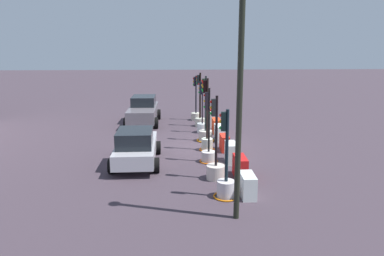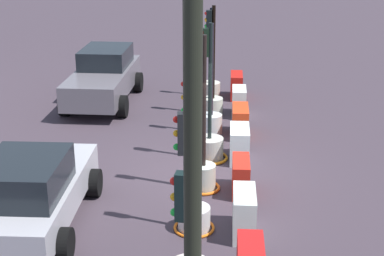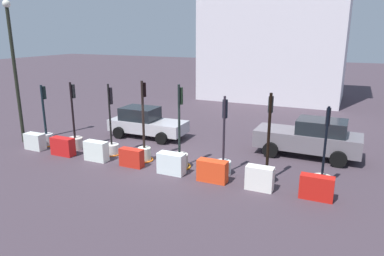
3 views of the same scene
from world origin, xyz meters
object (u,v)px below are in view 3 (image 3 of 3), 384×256
at_px(construction_barrier_0, 35,141).
at_px(car_silver_hatchback, 146,123).
at_px(construction_barrier_4, 171,163).
at_px(traffic_light_1, 75,138).
at_px(traffic_light_5, 223,160).
at_px(construction_barrier_7, 317,188).
at_px(traffic_light_0, 46,134).
at_px(traffic_light_6, 267,166).
at_px(traffic_light_2, 112,144).
at_px(construction_barrier_1, 63,146).
at_px(construction_barrier_3, 132,158).
at_px(traffic_light_3, 144,146).
at_px(car_grey_saloon, 310,138).
at_px(street_lamp_post, 14,63).
at_px(construction_barrier_6, 260,178).
at_px(construction_barrier_5, 212,171).
at_px(traffic_light_4, 180,156).
at_px(construction_barrier_2, 96,151).
at_px(traffic_light_7, 322,177).

height_order(construction_barrier_0, car_silver_hatchback, car_silver_hatchback).
bearing_deg(construction_barrier_4, traffic_light_1, 171.25).
height_order(traffic_light_5, construction_barrier_7, traffic_light_5).
distance_m(traffic_light_0, traffic_light_6, 10.99).
relative_size(traffic_light_2, construction_barrier_1, 2.90).
height_order(traffic_light_1, traffic_light_5, traffic_light_1).
bearing_deg(construction_barrier_3, traffic_light_6, 8.21).
distance_m(traffic_light_3, car_silver_hatchback, 3.75).
relative_size(traffic_light_0, car_grey_saloon, 0.65).
xyz_separation_m(traffic_light_1, car_grey_saloon, (10.40, 3.55, 0.32)).
height_order(construction_barrier_7, street_lamp_post, street_lamp_post).
bearing_deg(traffic_light_1, construction_barrier_6, -5.64).
bearing_deg(car_grey_saloon, traffic_light_6, -106.95).
bearing_deg(construction_barrier_6, street_lamp_post, 176.91).
bearing_deg(traffic_light_6, traffic_light_3, 179.39).
bearing_deg(construction_barrier_1, car_grey_saloon, 23.81).
bearing_deg(street_lamp_post, construction_barrier_1, -12.27).
distance_m(traffic_light_2, car_silver_hatchback, 3.15).
xyz_separation_m(traffic_light_1, construction_barrier_4, (5.68, -0.87, -0.12)).
bearing_deg(construction_barrier_4, traffic_light_5, 22.41).
height_order(construction_barrier_3, construction_barrier_6, construction_barrier_6).
bearing_deg(construction_barrier_5, traffic_light_5, 80.72).
bearing_deg(construction_barrier_7, construction_barrier_0, -179.86).
xyz_separation_m(traffic_light_0, traffic_light_2, (3.79, 0.21, -0.05)).
distance_m(traffic_light_5, car_silver_hatchback, 6.47).
height_order(traffic_light_0, construction_barrier_6, traffic_light_0).
distance_m(construction_barrier_7, car_grey_saloon, 4.49).
bearing_deg(construction_barrier_0, construction_barrier_7, 0.14).
distance_m(traffic_light_0, construction_barrier_0, 0.76).
distance_m(traffic_light_3, traffic_light_4, 1.76).
distance_m(traffic_light_2, construction_barrier_4, 3.70).
distance_m(traffic_light_5, construction_barrier_1, 7.47).
height_order(traffic_light_6, car_grey_saloon, traffic_light_6).
height_order(traffic_light_0, car_grey_saloon, traffic_light_0).
xyz_separation_m(traffic_light_0, construction_barrier_4, (7.37, -0.73, -0.12)).
bearing_deg(traffic_light_0, construction_barrier_0, -88.85).
xyz_separation_m(construction_barrier_6, street_lamp_post, (-12.43, 0.67, 3.55)).
height_order(construction_barrier_2, car_grey_saloon, car_grey_saloon).
distance_m(traffic_light_0, traffic_light_1, 1.70).
bearing_deg(construction_barrier_6, traffic_light_1, 174.36).
distance_m(traffic_light_7, street_lamp_post, 14.86).
bearing_deg(traffic_light_6, car_grey_saloon, 73.05).
distance_m(traffic_light_3, construction_barrier_0, 5.66).
xyz_separation_m(traffic_light_5, construction_barrier_3, (-3.77, -0.78, -0.19)).
height_order(traffic_light_4, construction_barrier_7, traffic_light_4).
bearing_deg(construction_barrier_4, traffic_light_2, 165.27).
bearing_deg(traffic_light_3, traffic_light_6, -0.61).
distance_m(traffic_light_2, traffic_light_3, 1.82).
bearing_deg(construction_barrier_3, traffic_light_2, 151.03).
bearing_deg(traffic_light_5, construction_barrier_2, -171.67).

